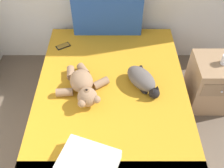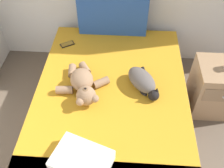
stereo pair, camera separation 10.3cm
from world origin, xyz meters
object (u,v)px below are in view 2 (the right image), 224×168
at_px(cat, 143,81).
at_px(throw_pillow, 82,161).
at_px(teddy_bear, 83,85).
at_px(nightstand, 215,88).
at_px(cell_phone, 67,44).
at_px(patterned_cushion, 113,15).
at_px(bed, 111,107).

xyz_separation_m(cat, throw_pillow, (-0.44, -0.79, -0.02)).
xyz_separation_m(cat, teddy_bear, (-0.54, -0.08, 0.01)).
height_order(throw_pillow, nightstand, throw_pillow).
height_order(cell_phone, throw_pillow, throw_pillow).
relative_size(cell_phone, throw_pillow, 0.41).
bearing_deg(nightstand, cell_phone, 167.23).
distance_m(patterned_cushion, throw_pillow, 1.65).
xyz_separation_m(teddy_bear, cell_phone, (-0.28, 0.66, -0.07)).
height_order(bed, cat, cat).
distance_m(cell_phone, nightstand, 1.63).
relative_size(cat, cell_phone, 2.67).
bearing_deg(bed, throw_pillow, -102.56).
distance_m(bed, teddy_bear, 0.41).
height_order(patterned_cushion, cat, patterned_cushion).
bearing_deg(cat, teddy_bear, -171.30).
xyz_separation_m(throw_pillow, nightstand, (1.21, 1.01, -0.26)).
distance_m(cat, throw_pillow, 0.91).
height_order(cell_phone, nightstand, nightstand).
bearing_deg(throw_pillow, patterned_cushion, 86.00).
bearing_deg(bed, nightstand, 15.39).
height_order(patterned_cushion, throw_pillow, patterned_cushion).
bearing_deg(teddy_bear, bed, 2.14).
relative_size(cell_phone, nightstand, 0.28).
bearing_deg(throw_pillow, cell_phone, 105.09).
bearing_deg(throw_pillow, teddy_bear, 97.43).
xyz_separation_m(bed, nightstand, (1.05, 0.29, 0.05)).
distance_m(teddy_bear, nightstand, 1.37).
bearing_deg(bed, cell_phone, 129.26).
bearing_deg(cell_phone, bed, -50.74).
bearing_deg(throw_pillow, cat, 60.76).
relative_size(patterned_cushion, throw_pillow, 1.90).
relative_size(cat, teddy_bear, 0.76).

